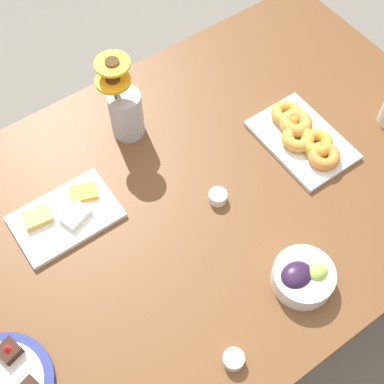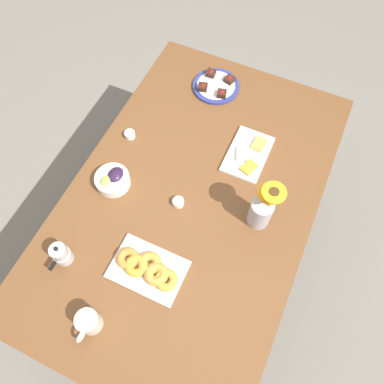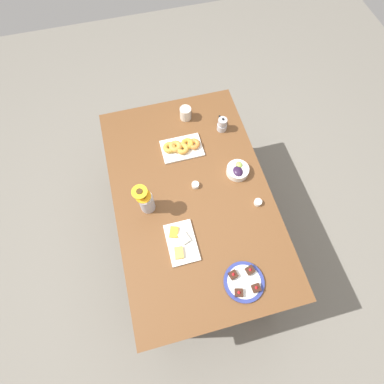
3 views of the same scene
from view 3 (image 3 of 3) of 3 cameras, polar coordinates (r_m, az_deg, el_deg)
name	(u,v)px [view 3 (image 3 of 3)]	position (r m, az deg, el deg)	size (l,w,h in m)	color
ground_plane	(192,231)	(2.61, 0.00, -7.41)	(6.00, 6.00, 0.00)	slate
dining_table	(192,200)	(2.00, 0.00, -1.55)	(1.60, 1.00, 0.74)	brown
coffee_mug	(185,113)	(2.22, -1.25, 14.80)	(0.12, 0.08, 0.09)	beige
grape_bowl	(238,170)	(1.99, 8.70, 4.08)	(0.15, 0.15, 0.07)	white
cheese_platter	(181,242)	(1.80, -2.07, -9.57)	(0.26, 0.17, 0.03)	white
croissant_platter	(182,147)	(2.08, -1.99, 8.58)	(0.19, 0.28, 0.05)	white
jam_cup_honey	(258,202)	(1.93, 12.45, -1.91)	(0.05, 0.05, 0.03)	white
jam_cup_berry	(195,185)	(1.94, 0.65, 1.36)	(0.05, 0.05, 0.03)	white
dessert_plate	(244,282)	(1.78, 9.89, -16.49)	(0.23, 0.23, 0.05)	navy
flower_vase	(146,202)	(1.82, -8.72, -1.82)	(0.11, 0.11, 0.26)	#B2B2BC
moka_pot	(222,125)	(2.17, 5.77, 12.66)	(0.11, 0.07, 0.12)	#B7B7BC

